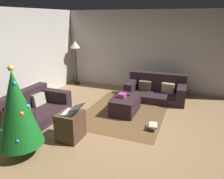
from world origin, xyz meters
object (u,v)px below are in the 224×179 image
Objects in this scene: christmas_tree at (17,109)px; couch_left at (33,109)px; tv_remote at (127,95)px; couch_right at (156,90)px; laptop at (72,110)px; ottoman at (125,105)px; gift_box at (122,96)px; corner_lamp at (75,48)px; side_table at (71,126)px; book_stack at (153,127)px.

couch_left is at bearing 32.35° from christmas_tree.
christmas_tree reaches higher than couch_left.
couch_left is at bearing 120.07° from tv_remote.
couch_right is 3.17m from laptop.
laptop is at bearing 157.86° from tv_remote.
gift_box reaches higher than ottoman.
corner_lamp is (4.20, 1.28, 0.45)m from christmas_tree.
corner_lamp reaches higher than couch_left.
side_table is (-0.45, -1.33, 0.02)m from couch_left.
christmas_tree is (-2.37, 1.11, 0.42)m from gift_box.
side_table is at bearing 123.57° from book_stack.
ottoman is at bearing -26.20° from christmas_tree.
tv_remote reaches higher than book_stack.
book_stack is at bearing -138.24° from tv_remote.
corner_lamp reaches higher than ottoman.
corner_lamp is (3.42, 1.88, 0.70)m from laptop.
couch_left is at bearing 121.30° from gift_box.
couch_left is 4.89× the size of book_stack.
laptop is at bearing 72.15° from couch_left.
side_table reaches higher than tv_remote.
laptop reaches higher than gift_box.
tv_remote is at bearing -18.90° from gift_box.
side_table is at bearing 96.56° from laptop.
gift_box is at bearing -127.59° from corner_lamp.
corner_lamp is at bearing -170.44° from couch_left.
tv_remote is 0.38× the size of laptop.
christmas_tree reaches higher than gift_box.
gift_box is 0.45× the size of laptop.
ottoman is (-1.31, 0.55, -0.07)m from couch_right.
christmas_tree is 1.05× the size of corner_lamp.
gift_box is at bearing -25.05° from christmas_tree.
side_table reaches higher than ottoman.
gift_box reaches higher than book_stack.
side_table is (0.77, -0.55, -0.60)m from christmas_tree.
book_stack is (-0.61, -0.93, -0.40)m from gift_box.
gift_box is (-0.04, 0.08, 0.26)m from ottoman.
laptop reaches higher than side_table.
couch_right reaches higher than side_table.
couch_right is 1.50m from gift_box.
laptop is (-0.45, -1.38, 0.36)m from couch_left.
laptop is (-1.59, 0.50, 0.16)m from gift_box.
couch_left is 3.54m from couch_right.
gift_box is at bearing 121.34° from couch_left.
christmas_tree is at bearing 150.85° from tv_remote.
book_stack is at bearing 100.74° from couch_left.
couch_left is 2.29m from ottoman.
tv_remote is 0.48× the size of book_stack.
couch_right reaches higher than tv_remote.
corner_lamp is (1.80, 2.46, 1.13)m from ottoman.
couch_right is 4.17× the size of laptop.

